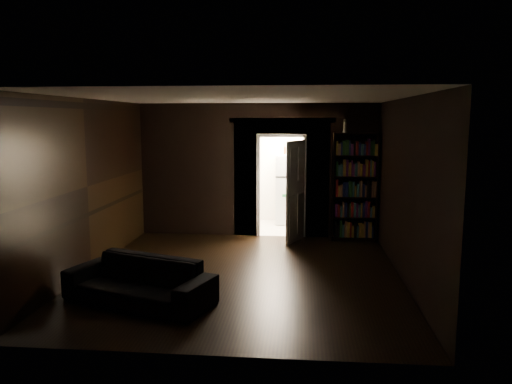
% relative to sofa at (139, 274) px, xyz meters
% --- Properties ---
extents(ground, '(5.50, 5.50, 0.00)m').
position_rel_sofa_xyz_m(ground, '(1.25, 1.30, -0.39)').
color(ground, black).
rests_on(ground, ground).
extents(room_walls, '(5.02, 5.61, 2.84)m').
position_rel_sofa_xyz_m(room_walls, '(1.24, 2.37, 1.29)').
color(room_walls, black).
rests_on(room_walls, ground).
extents(kitchen_alcove, '(2.20, 1.80, 2.60)m').
position_rel_sofa_xyz_m(kitchen_alcove, '(1.75, 5.17, 0.82)').
color(kitchen_alcove, beige).
rests_on(kitchen_alcove, ground).
extents(sofa, '(2.23, 1.52, 0.79)m').
position_rel_sofa_xyz_m(sofa, '(0.00, 0.00, 0.00)').
color(sofa, black).
rests_on(sofa, ground).
extents(bookshelf, '(0.95, 0.62, 2.20)m').
position_rel_sofa_xyz_m(bookshelf, '(3.25, 3.85, 0.71)').
color(bookshelf, black).
rests_on(bookshelf, ground).
extents(refrigerator, '(0.84, 0.80, 1.65)m').
position_rel_sofa_xyz_m(refrigerator, '(1.94, 5.41, 0.43)').
color(refrigerator, white).
rests_on(refrigerator, ground).
extents(door, '(0.37, 0.80, 2.05)m').
position_rel_sofa_xyz_m(door, '(2.06, 3.64, 0.63)').
color(door, silver).
rests_on(door, ground).
extents(figurine, '(0.11, 0.11, 0.27)m').
position_rel_sofa_xyz_m(figurine, '(3.02, 3.82, 1.94)').
color(figurine, silver).
rests_on(figurine, bookshelf).
extents(bottles, '(0.64, 0.23, 0.26)m').
position_rel_sofa_xyz_m(bottles, '(2.01, 5.40, 1.39)').
color(bottles, black).
rests_on(bottles, refrigerator).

